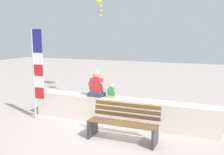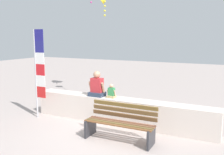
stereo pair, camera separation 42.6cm
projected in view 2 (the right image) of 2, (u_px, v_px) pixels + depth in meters
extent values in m
plane|color=#AFA09A|center=(101.00, 137.00, 6.59)|extent=(40.00, 40.00, 0.00)
cube|color=beige|center=(120.00, 111.00, 7.53)|extent=(5.56, 0.52, 0.76)
cube|color=brown|center=(116.00, 125.00, 6.10)|extent=(1.75, 0.09, 0.03)
cube|color=brown|center=(118.00, 124.00, 6.20)|extent=(1.75, 0.09, 0.03)
cube|color=brown|center=(120.00, 123.00, 6.30)|extent=(1.75, 0.09, 0.03)
cube|color=brown|center=(122.00, 121.00, 6.40)|extent=(1.75, 0.09, 0.03)
cube|color=brown|center=(124.00, 115.00, 6.48)|extent=(1.75, 0.07, 0.10)
cube|color=brown|center=(124.00, 110.00, 6.48)|extent=(1.75, 0.07, 0.10)
cube|color=brown|center=(124.00, 105.00, 6.48)|extent=(1.75, 0.07, 0.10)
cube|color=#2D2D33|center=(90.00, 127.00, 6.65)|extent=(0.06, 0.53, 0.45)
cube|color=#2D2D33|center=(151.00, 138.00, 5.93)|extent=(0.06, 0.53, 0.45)
cube|color=#2C384F|center=(97.00, 94.00, 7.78)|extent=(0.45, 0.37, 0.12)
cube|color=red|center=(97.00, 85.00, 7.73)|extent=(0.35, 0.22, 0.43)
cylinder|color=tan|center=(91.00, 86.00, 7.82)|extent=(0.07, 0.17, 0.31)
cylinder|color=tan|center=(103.00, 87.00, 7.63)|extent=(0.07, 0.17, 0.31)
sphere|color=tan|center=(97.00, 74.00, 7.68)|extent=(0.21, 0.21, 0.21)
cube|color=tan|center=(111.00, 97.00, 7.56)|extent=(0.24, 0.20, 0.07)
cube|color=#368C4F|center=(111.00, 92.00, 7.54)|extent=(0.19, 0.12, 0.23)
cylinder|color=#E0AA85|center=(108.00, 92.00, 7.59)|extent=(0.04, 0.09, 0.17)
cylinder|color=#E0AA85|center=(115.00, 93.00, 7.48)|extent=(0.04, 0.09, 0.17)
sphere|color=#E0AA85|center=(111.00, 86.00, 7.51)|extent=(0.12, 0.12, 0.12)
cylinder|color=#B7B7BC|center=(36.00, 74.00, 8.00)|extent=(0.05, 0.05, 2.76)
cube|color=red|center=(41.00, 92.00, 8.00)|extent=(0.33, 0.02, 0.35)
cube|color=white|center=(41.00, 81.00, 7.94)|extent=(0.33, 0.02, 0.35)
cube|color=red|center=(40.00, 70.00, 7.89)|extent=(0.33, 0.02, 0.35)
cube|color=white|center=(40.00, 58.00, 7.83)|extent=(0.33, 0.02, 0.35)
cube|color=navy|center=(39.00, 47.00, 7.78)|extent=(0.33, 0.02, 0.35)
cube|color=navy|center=(39.00, 35.00, 7.72)|extent=(0.33, 0.02, 0.35)
sphere|color=yellow|center=(105.00, 2.00, 9.81)|extent=(0.08, 0.08, 0.08)
sphere|color=yellow|center=(105.00, 6.00, 9.74)|extent=(0.08, 0.08, 0.08)
sphere|color=yellow|center=(105.00, 11.00, 9.67)|extent=(0.08, 0.08, 0.08)
sphere|color=yellow|center=(105.00, 15.00, 9.60)|extent=(0.08, 0.08, 0.08)
sphere|color=#D93C9D|center=(91.00, 2.00, 10.95)|extent=(0.08, 0.08, 0.08)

